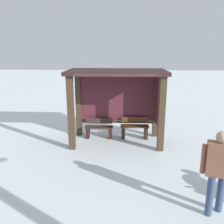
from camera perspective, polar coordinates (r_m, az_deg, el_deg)
ground_plane at (r=8.64m, az=1.04°, el=-7.07°), size 60.00×60.00×0.00m
bus_shelter at (r=8.31m, az=1.78°, el=5.24°), size 3.28×1.74×2.53m
bench_left_inside at (r=8.94m, az=-3.11°, el=-4.14°), size 1.04×0.35×0.71m
bench_center_inside at (r=8.90m, az=5.37°, el=-4.03°), size 1.04×0.36×0.77m
person_walking at (r=5.14m, az=24.02°, el=-11.68°), size 0.67×0.38×1.74m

